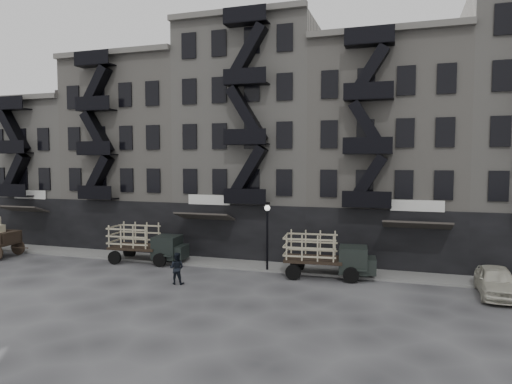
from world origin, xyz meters
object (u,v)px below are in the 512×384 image
(car_east, at_px, (496,281))
(stake_truck_west, at_px, (146,241))
(stake_truck_east, at_px, (326,252))
(pedestrian_mid, at_px, (177,268))

(car_east, bearing_deg, stake_truck_west, 177.86)
(stake_truck_east, relative_size, pedestrian_mid, 3.05)
(stake_truck_east, height_order, car_east, stake_truck_east)
(car_east, bearing_deg, stake_truck_east, 174.41)
(stake_truck_east, bearing_deg, stake_truck_west, 173.59)
(pedestrian_mid, bearing_deg, car_east, -176.92)
(stake_truck_east, distance_m, pedestrian_mid, 8.99)
(stake_truck_west, xyz_separation_m, car_east, (21.67, -1.28, -0.75))
(pedestrian_mid, bearing_deg, stake_truck_east, -159.67)
(car_east, xyz_separation_m, pedestrian_mid, (-17.06, -3.02, 0.13))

